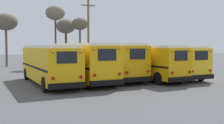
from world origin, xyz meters
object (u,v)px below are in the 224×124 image
(school_bus_3, at_px, (144,61))
(school_bus_0, at_px, (48,63))
(school_bus_1, at_px, (83,61))
(school_bus_2, at_px, (108,60))
(bare_tree_1, at_px, (80,25))
(school_bus_4, at_px, (163,60))
(bare_tree_2, at_px, (6,22))
(bare_tree_0, at_px, (55,14))
(utility_pole, at_px, (88,32))
(bare_tree_3, at_px, (66,27))

(school_bus_3, bearing_deg, school_bus_0, 176.64)
(school_bus_1, bearing_deg, school_bus_2, 23.35)
(school_bus_3, bearing_deg, bare_tree_1, 89.08)
(school_bus_0, xyz_separation_m, school_bus_2, (5.68, 1.14, 0.07))
(school_bus_2, xyz_separation_m, school_bus_4, (5.68, -0.73, -0.11))
(school_bus_2, height_order, bare_tree_2, bare_tree_2)
(school_bus_3, distance_m, bare_tree_0, 18.46)
(school_bus_2, xyz_separation_m, school_bus_3, (2.84, -1.64, -0.08))
(school_bus_2, relative_size, school_bus_3, 1.04)
(utility_pole, bearing_deg, school_bus_3, -85.18)
(school_bus_1, distance_m, bare_tree_3, 23.02)
(utility_pole, xyz_separation_m, bare_tree_0, (-2.78, 5.57, 2.72))
(school_bus_1, bearing_deg, school_bus_3, -4.15)
(school_bus_0, bearing_deg, bare_tree_3, 70.44)
(school_bus_2, distance_m, bare_tree_0, 16.53)
(school_bus_2, distance_m, school_bus_4, 5.73)
(school_bus_1, xyz_separation_m, school_bus_4, (8.52, 0.49, -0.12))
(utility_pole, xyz_separation_m, bare_tree_1, (1.27, 6.93, 1.41))
(bare_tree_0, relative_size, bare_tree_2, 1.10)
(bare_tree_0, height_order, bare_tree_2, bare_tree_0)
(utility_pole, height_order, bare_tree_2, utility_pole)
(school_bus_1, relative_size, utility_pole, 1.07)
(bare_tree_0, bearing_deg, bare_tree_3, 60.48)
(school_bus_0, bearing_deg, bare_tree_1, 63.86)
(bare_tree_0, bearing_deg, bare_tree_1, 18.52)
(school_bus_2, distance_m, bare_tree_1, 17.68)
(school_bus_0, relative_size, bare_tree_3, 1.40)
(school_bus_4, distance_m, utility_pole, 11.72)
(school_bus_3, relative_size, bare_tree_3, 1.36)
(bare_tree_2, xyz_separation_m, bare_tree_3, (9.07, 0.13, -0.38))
(school_bus_2, relative_size, bare_tree_3, 1.42)
(bare_tree_0, bearing_deg, school_bus_3, -77.64)
(school_bus_2, relative_size, utility_pole, 1.13)
(school_bus_3, relative_size, utility_pole, 1.09)
(school_bus_3, bearing_deg, bare_tree_3, 91.82)
(bare_tree_1, xyz_separation_m, bare_tree_3, (-1.01, 4.00, -0.09))
(school_bus_4, height_order, bare_tree_1, bare_tree_1)
(school_bus_1, height_order, bare_tree_3, bare_tree_3)
(school_bus_0, xyz_separation_m, utility_pole, (7.55, 11.05, 3.08))
(school_bus_1, height_order, bare_tree_2, bare_tree_2)
(school_bus_1, xyz_separation_m, bare_tree_3, (4.97, 22.06, 4.32))
(school_bus_4, height_order, bare_tree_3, bare_tree_3)
(school_bus_4, xyz_separation_m, bare_tree_0, (-6.59, 16.21, 5.83))
(school_bus_3, relative_size, school_bus_4, 0.94)
(bare_tree_0, bearing_deg, school_bus_2, -86.63)
(utility_pole, distance_m, bare_tree_2, 14.04)
(school_bus_2, distance_m, utility_pole, 10.52)
(utility_pole, xyz_separation_m, bare_tree_3, (0.26, 10.93, 1.32))
(school_bus_1, bearing_deg, school_bus_4, 3.32)
(school_bus_3, bearing_deg, school_bus_1, 175.85)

